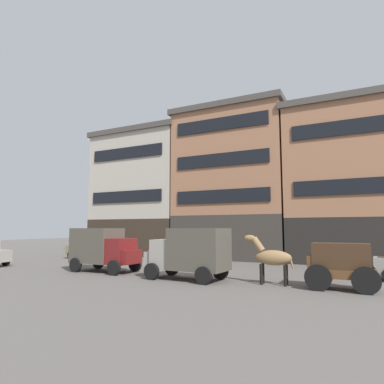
{
  "coord_description": "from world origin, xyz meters",
  "views": [
    {
      "loc": [
        9.63,
        -17.89,
        2.63
      ],
      "look_at": [
        -0.27,
        2.06,
        5.06
      ],
      "focal_mm": 30.95,
      "sensor_mm": 36.0,
      "label": 1
    }
  ],
  "objects_px": {
    "cargo_wagon": "(340,263)",
    "delivery_truck_far": "(104,248)",
    "draft_horse": "(271,257)",
    "sedan_light": "(89,248)",
    "fire_hydrant_curbside": "(149,255)",
    "delivery_truck_near": "(189,252)",
    "pedestrian_officer": "(159,250)"
  },
  "relations": [
    {
      "from": "cargo_wagon",
      "to": "sedan_light",
      "type": "distance_m",
      "value": 21.22
    },
    {
      "from": "draft_horse",
      "to": "delivery_truck_far",
      "type": "relative_size",
      "value": 0.53
    },
    {
      "from": "pedestrian_officer",
      "to": "fire_hydrant_curbside",
      "type": "height_order",
      "value": "pedestrian_officer"
    },
    {
      "from": "sedan_light",
      "to": "pedestrian_officer",
      "type": "distance_m",
      "value": 7.57
    },
    {
      "from": "cargo_wagon",
      "to": "pedestrian_officer",
      "type": "bearing_deg",
      "value": 155.8
    },
    {
      "from": "cargo_wagon",
      "to": "sedan_light",
      "type": "bearing_deg",
      "value": 162.81
    },
    {
      "from": "draft_horse",
      "to": "sedan_light",
      "type": "distance_m",
      "value": 18.42
    },
    {
      "from": "draft_horse",
      "to": "delivery_truck_near",
      "type": "height_order",
      "value": "delivery_truck_near"
    },
    {
      "from": "delivery_truck_near",
      "to": "sedan_light",
      "type": "xyz_separation_m",
      "value": [
        -13.17,
        6.66,
        -0.51
      ]
    },
    {
      "from": "delivery_truck_far",
      "to": "pedestrian_officer",
      "type": "bearing_deg",
      "value": 85.26
    },
    {
      "from": "sedan_light",
      "to": "pedestrian_officer",
      "type": "bearing_deg",
      "value": -4.22
    },
    {
      "from": "draft_horse",
      "to": "delivery_truck_far",
      "type": "xyz_separation_m",
      "value": [
        -10.23,
        0.12,
        0.15
      ]
    },
    {
      "from": "sedan_light",
      "to": "fire_hydrant_curbside",
      "type": "bearing_deg",
      "value": 10.43
    },
    {
      "from": "cargo_wagon",
      "to": "fire_hydrant_curbside",
      "type": "bearing_deg",
      "value": 153.54
    },
    {
      "from": "delivery_truck_near",
      "to": "delivery_truck_far",
      "type": "relative_size",
      "value": 1.01
    },
    {
      "from": "draft_horse",
      "to": "pedestrian_officer",
      "type": "bearing_deg",
      "value": 149.67
    },
    {
      "from": "delivery_truck_near",
      "to": "pedestrian_officer",
      "type": "distance_m",
      "value": 8.31
    },
    {
      "from": "delivery_truck_far",
      "to": "fire_hydrant_curbside",
      "type": "distance_m",
      "value": 7.4
    },
    {
      "from": "delivery_truck_near",
      "to": "sedan_light",
      "type": "bearing_deg",
      "value": 153.19
    },
    {
      "from": "cargo_wagon",
      "to": "draft_horse",
      "type": "height_order",
      "value": "draft_horse"
    },
    {
      "from": "delivery_truck_far",
      "to": "fire_hydrant_curbside",
      "type": "relative_size",
      "value": 5.31
    },
    {
      "from": "cargo_wagon",
      "to": "sedan_light",
      "type": "xyz_separation_m",
      "value": [
        -20.27,
        6.27,
        -0.23
      ]
    },
    {
      "from": "cargo_wagon",
      "to": "delivery_truck_far",
      "type": "height_order",
      "value": "delivery_truck_far"
    },
    {
      "from": "pedestrian_officer",
      "to": "fire_hydrant_curbside",
      "type": "bearing_deg",
      "value": 140.92
    },
    {
      "from": "draft_horse",
      "to": "delivery_truck_far",
      "type": "distance_m",
      "value": 10.23
    },
    {
      "from": "delivery_truck_near",
      "to": "delivery_truck_far",
      "type": "height_order",
      "value": "same"
    },
    {
      "from": "draft_horse",
      "to": "pedestrian_officer",
      "type": "distance_m",
      "value": 11.32
    },
    {
      "from": "fire_hydrant_curbside",
      "to": "draft_horse",
      "type": "bearing_deg",
      "value": -31.92
    },
    {
      "from": "pedestrian_officer",
      "to": "fire_hydrant_curbside",
      "type": "distance_m",
      "value": 2.58
    },
    {
      "from": "delivery_truck_near",
      "to": "sedan_light",
      "type": "height_order",
      "value": "delivery_truck_near"
    },
    {
      "from": "cargo_wagon",
      "to": "draft_horse",
      "type": "bearing_deg",
      "value": -179.99
    },
    {
      "from": "cargo_wagon",
      "to": "draft_horse",
      "type": "relative_size",
      "value": 1.24
    }
  ]
}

